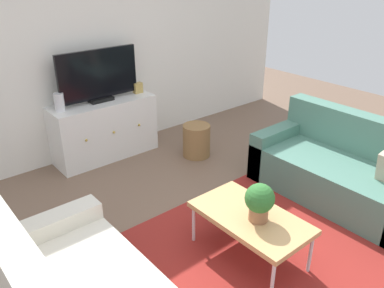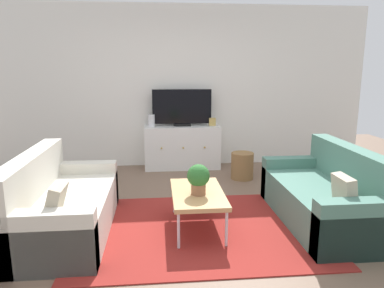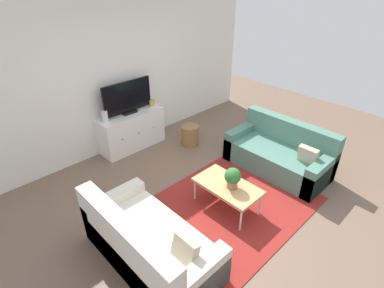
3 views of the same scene
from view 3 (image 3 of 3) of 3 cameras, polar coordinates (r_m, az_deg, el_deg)
name	(u,v)px [view 3 (image 3 of 3)]	position (r m, az deg, el deg)	size (l,w,h in m)	color
ground_plane	(220,202)	(4.63, 5.37, -10.91)	(10.00, 10.00, 0.00)	brown
wall_back	(118,77)	(5.71, -13.96, 12.33)	(6.40, 0.12, 2.70)	silver
area_rug	(228,207)	(4.55, 6.81, -11.73)	(2.50, 1.90, 0.01)	maroon
couch_left_side	(146,246)	(3.70, -8.80, -18.68)	(0.85, 1.72, 0.83)	beige
couch_right_side	(280,154)	(5.40, 16.47, -1.80)	(0.85, 1.72, 0.83)	#4C7A6B
coffee_table	(227,187)	(4.32, 6.77, -8.04)	(0.53, 0.94, 0.41)	tan
potted_plant	(233,177)	(4.16, 7.73, -6.30)	(0.23, 0.23, 0.31)	#936042
tv_console	(132,130)	(5.86, -11.37, 2.56)	(1.25, 0.47, 0.72)	white
flat_screen_tv	(127,98)	(5.61, -12.17, 8.61)	(0.98, 0.16, 0.61)	black
glass_vase	(105,117)	(5.45, -16.27, 5.04)	(0.11, 0.11, 0.20)	silver
mantel_clock	(151,103)	(5.94, -7.72, 7.80)	(0.11, 0.07, 0.13)	tan
wicker_basket	(190,135)	(5.91, -0.35, 1.69)	(0.34, 0.34, 0.40)	olive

